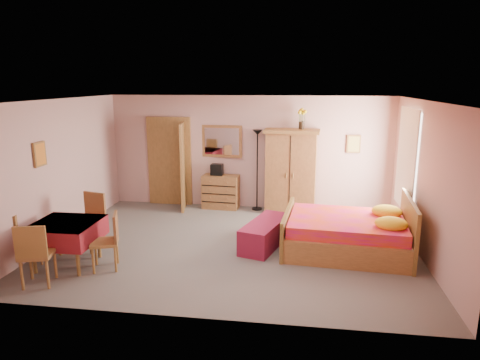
# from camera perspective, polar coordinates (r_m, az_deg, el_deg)

# --- Properties ---
(floor) EXTENTS (6.50, 6.50, 0.00)m
(floor) POSITION_cam_1_polar(r_m,az_deg,el_deg) (7.88, -1.04, -8.64)
(floor) COLOR slate
(floor) RESTS_ON ground
(ceiling) EXTENTS (6.50, 6.50, 0.00)m
(ceiling) POSITION_cam_1_polar(r_m,az_deg,el_deg) (7.33, -1.12, 10.60)
(ceiling) COLOR brown
(ceiling) RESTS_ON wall_back
(wall_back) EXTENTS (6.50, 0.10, 2.60)m
(wall_back) POSITION_cam_1_polar(r_m,az_deg,el_deg) (9.93, 1.21, 3.70)
(wall_back) COLOR tan
(wall_back) RESTS_ON floor
(wall_front) EXTENTS (6.50, 0.10, 2.60)m
(wall_front) POSITION_cam_1_polar(r_m,az_deg,el_deg) (5.13, -5.52, -5.32)
(wall_front) COLOR tan
(wall_front) RESTS_ON floor
(wall_left) EXTENTS (0.10, 5.00, 2.60)m
(wall_left) POSITION_cam_1_polar(r_m,az_deg,el_deg) (8.62, -22.93, 1.23)
(wall_left) COLOR tan
(wall_left) RESTS_ON floor
(wall_right) EXTENTS (0.10, 5.00, 2.60)m
(wall_right) POSITION_cam_1_polar(r_m,az_deg,el_deg) (7.70, 23.57, -0.15)
(wall_right) COLOR tan
(wall_right) RESTS_ON floor
(doorway) EXTENTS (1.06, 0.12, 2.15)m
(doorway) POSITION_cam_1_polar(r_m,az_deg,el_deg) (10.35, -9.33, 2.36)
(doorway) COLOR #9E6B35
(doorway) RESTS_ON floor
(window) EXTENTS (0.08, 1.40, 1.95)m
(window) POSITION_cam_1_polar(r_m,az_deg,el_deg) (8.80, 21.39, 2.57)
(window) COLOR white
(window) RESTS_ON wall_right
(picture_left) EXTENTS (0.04, 0.32, 0.42)m
(picture_left) POSITION_cam_1_polar(r_m,az_deg,el_deg) (8.04, -25.16, 3.13)
(picture_left) COLOR orange
(picture_left) RESTS_ON wall_left
(picture_back) EXTENTS (0.30, 0.04, 0.40)m
(picture_back) POSITION_cam_1_polar(r_m,az_deg,el_deg) (9.87, 14.92, 4.67)
(picture_back) COLOR #D8BF59
(picture_back) RESTS_ON wall_back
(chest_of_drawers) EXTENTS (0.86, 0.47, 0.78)m
(chest_of_drawers) POSITION_cam_1_polar(r_m,az_deg,el_deg) (10.00, -2.57, -1.57)
(chest_of_drawers) COLOR brown
(chest_of_drawers) RESTS_ON floor
(wall_mirror) EXTENTS (0.95, 0.12, 0.75)m
(wall_mirror) POSITION_cam_1_polar(r_m,az_deg,el_deg) (9.97, -2.42, 5.18)
(wall_mirror) COLOR silver
(wall_mirror) RESTS_ON wall_back
(stereo) EXTENTS (0.28, 0.21, 0.26)m
(stereo) POSITION_cam_1_polar(r_m,az_deg,el_deg) (9.92, -3.10, 1.40)
(stereo) COLOR black
(stereo) RESTS_ON chest_of_drawers
(floor_lamp) EXTENTS (0.29, 0.29, 1.85)m
(floor_lamp) POSITION_cam_1_polar(r_m,az_deg,el_deg) (9.76, 2.31, 1.29)
(floor_lamp) COLOR black
(floor_lamp) RESTS_ON floor
(wardrobe) EXTENTS (1.24, 0.70, 1.88)m
(wardrobe) POSITION_cam_1_polar(r_m,az_deg,el_deg) (9.61, 6.81, 1.12)
(wardrobe) COLOR #9C6335
(wardrobe) RESTS_ON floor
(sunflower_vase) EXTENTS (0.20, 0.20, 0.46)m
(sunflower_vase) POSITION_cam_1_polar(r_m,az_deg,el_deg) (9.53, 8.24, 8.09)
(sunflower_vase) COLOR yellow
(sunflower_vase) RESTS_ON wardrobe
(bed) EXTENTS (2.27, 1.86, 0.99)m
(bed) POSITION_cam_1_polar(r_m,az_deg,el_deg) (7.69, 13.98, -5.68)
(bed) COLOR #D51467
(bed) RESTS_ON floor
(bench) EXTENTS (0.88, 1.46, 0.46)m
(bench) POSITION_cam_1_polar(r_m,az_deg,el_deg) (7.79, 3.40, -7.13)
(bench) COLOR maroon
(bench) RESTS_ON floor
(dining_table) EXTENTS (1.00, 1.00, 0.73)m
(dining_table) POSITION_cam_1_polar(r_m,az_deg,el_deg) (7.48, -22.03, -7.88)
(dining_table) COLOR maroon
(dining_table) RESTS_ON floor
(chair_south) EXTENTS (0.53, 0.53, 0.96)m
(chair_south) POSITION_cam_1_polar(r_m,az_deg,el_deg) (6.94, -25.42, -8.82)
(chair_south) COLOR #9D6835
(chair_south) RESTS_ON floor
(chair_north) EXTENTS (0.54, 0.54, 0.99)m
(chair_north) POSITION_cam_1_polar(r_m,az_deg,el_deg) (8.01, -19.59, -5.31)
(chair_north) COLOR olive
(chair_north) RESTS_ON floor
(chair_west) EXTENTS (0.49, 0.49, 0.85)m
(chair_west) POSITION_cam_1_polar(r_m,az_deg,el_deg) (7.83, -26.02, -6.86)
(chair_west) COLOR #9F6436
(chair_west) RESTS_ON floor
(chair_east) EXTENTS (0.52, 0.52, 0.90)m
(chair_east) POSITION_cam_1_polar(r_m,az_deg,el_deg) (7.11, -17.62, -7.84)
(chair_east) COLOR #AA7739
(chair_east) RESTS_ON floor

